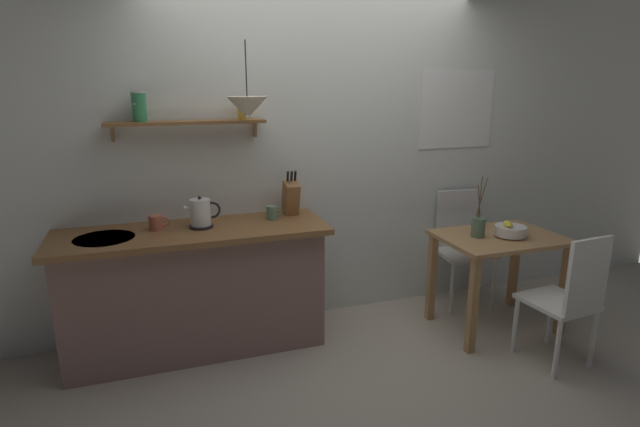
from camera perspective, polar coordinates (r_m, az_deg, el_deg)
ground_plane at (r=3.81m, az=2.72°, el=-14.76°), size 14.00×14.00×0.00m
back_wall at (r=4.03m, az=2.29°, el=7.28°), size 6.80×0.11×2.70m
kitchen_counter at (r=3.69m, az=-13.88°, el=-8.31°), size 1.83×0.63×0.90m
wall_shelf at (r=3.58m, az=-15.60°, el=10.54°), size 1.06×0.20×0.33m
dining_table at (r=4.07m, az=19.58°, el=-4.23°), size 0.90×0.65×0.75m
dining_chair_near at (r=3.72m, az=26.40°, el=-8.39°), size 0.43×0.45×0.94m
dining_chair_far at (r=4.49m, az=15.75°, el=-3.09°), size 0.48×0.44×0.97m
fruit_bowl at (r=4.01m, az=20.76°, el=-1.79°), size 0.23×0.23×0.12m
twig_vase at (r=3.92m, az=17.51°, el=-1.39°), size 0.10×0.10×0.46m
electric_kettle at (r=3.52m, az=-13.35°, el=-0.01°), size 0.24×0.16×0.22m
knife_block at (r=3.76m, az=-3.33°, el=1.88°), size 0.10×0.19×0.34m
coffee_mug_by_sink at (r=3.56m, az=-18.05°, el=-0.98°), size 0.14×0.09×0.10m
coffee_mug_spare at (r=3.66m, az=-5.44°, el=0.10°), size 0.12×0.08×0.10m
pendant_lamp at (r=3.33m, az=-8.23°, el=11.80°), size 0.27×0.27×0.49m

